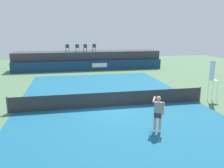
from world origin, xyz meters
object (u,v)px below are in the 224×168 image
Objects in this scene: spectator_chair_left at (77,47)px; tennis_ball at (124,77)px; spectator_chair_center at (85,47)px; umpire_chair at (213,78)px; spectator_chair_right at (94,47)px; net_post_near at (7,105)px; spectator_chair_far_left at (67,47)px; tennis_player at (158,112)px; net_post_far at (200,94)px.

spectator_chair_left is 13.06× the size of tennis_ball.
tennis_ball is at bearing -61.94° from spectator_chair_center.
spectator_chair_center is 7.68m from tennis_ball.
tennis_ball is (-4.01, 8.74, -1.55)m from umpire_chair.
spectator_chair_left is at bearing 118.83° from umpire_chair.
net_post_near is (-6.99, -15.41, -2.19)m from spectator_chair_right.
umpire_chair is at bearing -65.33° from tennis_ball.
spectator_chair_far_left is 19.81m from tennis_player.
spectator_chair_right is at bearing 16.17° from spectator_chair_center.
net_post_near is 12.71m from tennis_ball.
net_post_far is at bearing 178.80° from umpire_chair.
net_post_near is at bearing -111.18° from spectator_chair_center.
spectator_chair_left is at bearing 172.76° from spectator_chair_center.
net_post_far is 14.71× the size of tennis_ball.
spectator_chair_right is 19.51m from tennis_player.
tennis_ball is at bearing 114.67° from umpire_chair.
net_post_near is 12.40m from net_post_far.
spectator_chair_far_left is 1.20m from spectator_chair_left.
tennis_ball is at bearing 43.36° from net_post_near.
net_post_far is at bearing 40.28° from tennis_player.
umpire_chair reaches higher than net_post_near.
spectator_chair_left is at bearing 116.35° from net_post_far.
umpire_chair is 6.89m from tennis_player.
tennis_player is at bearing -81.73° from spectator_chair_left.
spectator_chair_far_left reaches higher than net_post_far.
spectator_chair_left is 0.89× the size of net_post_far.
net_post_near is at bearing -136.64° from tennis_ball.
spectator_chair_center is 0.89× the size of net_post_near.
tennis_ball is at bearing -71.48° from spectator_chair_right.
net_post_far is 9.29m from tennis_ball.
net_post_near is at bearing -114.40° from spectator_chair_right.
tennis_ball is at bearing -49.87° from spectator_chair_far_left.
net_post_near reaches higher than tennis_ball.
net_post_near is at bearing 179.92° from umpire_chair.
net_post_far is (7.53, -15.20, -2.19)m from spectator_chair_left.
spectator_chair_center is 16.59m from net_post_far.
spectator_chair_right reaches higher than net_post_near.
spectator_chair_right is 0.32× the size of umpire_chair.
spectator_chair_center is 0.50× the size of tennis_player.
spectator_chair_right is (3.32, 0.10, 0.00)m from spectator_chair_far_left.
spectator_chair_right is 16.48m from net_post_far.
spectator_chair_right reaches higher than umpire_chair.
net_post_far is 6.23m from tennis_player.
spectator_chair_right is 0.50× the size of tennis_player.
umpire_chair is (6.25, -15.43, -1.11)m from spectator_chair_right.
spectator_chair_center is at bearing 116.12° from umpire_chair.
net_post_near is 1.00× the size of net_post_far.
tennis_player is at bearing -88.02° from spectator_chair_right.
umpire_chair reaches higher than tennis_player.
net_post_near is (-5.84, -15.08, -2.19)m from spectator_chair_center.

